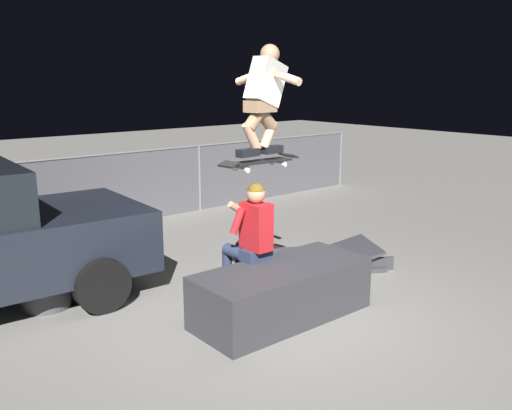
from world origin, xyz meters
name	(u,v)px	position (x,y,z in m)	size (l,w,h in m)	color
ground_plane	(292,314)	(0.00, 0.00, 0.00)	(40.00, 40.00, 0.00)	gray
ledge_box_main	(282,292)	(-0.13, 0.02, 0.28)	(1.89, 0.80, 0.56)	#38383D
person_sitting_on_ledge	(249,237)	(-0.18, 0.48, 0.79)	(0.59, 0.75, 1.39)	#2D3856
skateboard	(260,162)	(-0.08, 0.42, 1.60)	(1.03, 0.29, 0.13)	black
skater_airborne	(264,95)	(-0.03, 0.43, 2.29)	(0.63, 0.89, 1.12)	black
kicker_ramp	(331,261)	(1.50, 0.80, 0.06)	(1.51, 1.35, 0.38)	#38383D
trash_bin	(43,270)	(-1.91, 1.90, 0.42)	(0.56, 0.56, 0.84)	#47474C
fence_back	(100,189)	(0.00, 4.59, 0.67)	(12.05, 0.05, 1.24)	slate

